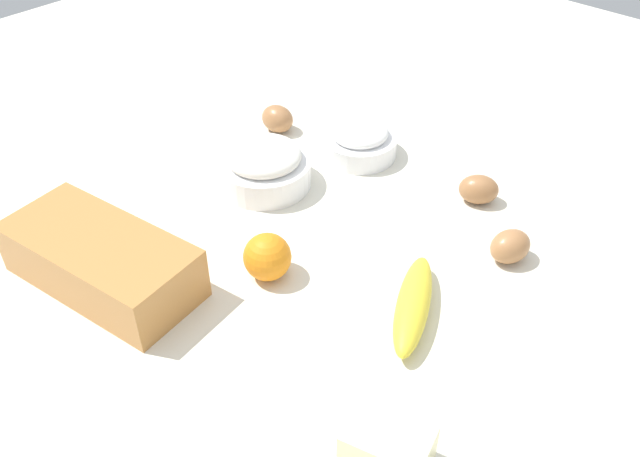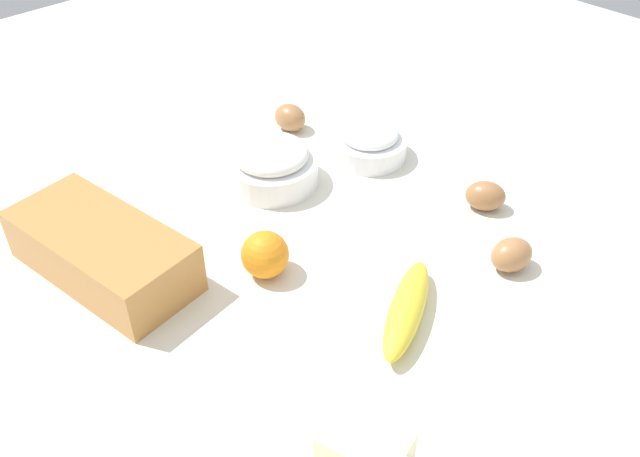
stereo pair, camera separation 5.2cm
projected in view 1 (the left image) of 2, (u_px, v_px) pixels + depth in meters
The scene contains 10 objects.
ground_plane at pixel (320, 254), 1.03m from camera, with size 2.40×2.40×0.02m, color silver.
loaf_pan at pixel (101, 260), 0.94m from camera, with size 0.30×0.17×0.08m.
flour_bowl at pixel (264, 166), 1.14m from camera, with size 0.16×0.16×0.08m.
sugar_bowl at pixel (359, 141), 1.21m from camera, with size 0.13×0.13×0.07m.
banana at pixel (413, 304), 0.91m from camera, with size 0.19×0.04×0.04m, color yellow.
orange_fruit at pixel (267, 257), 0.96m from camera, with size 0.07×0.07×0.07m, color orange.
butter_block at pixel (388, 449), 0.72m from camera, with size 0.09×0.06×0.06m, color #F4EDB2.
egg_near_butter at pixel (479, 189), 1.10m from camera, with size 0.05×0.05×0.06m, color #9D693F.
egg_beside_bowl at pixel (277, 119), 1.28m from camera, with size 0.05×0.05×0.06m, color #A06B41.
egg_loose at pixel (510, 246), 0.99m from camera, with size 0.05×0.05×0.06m, color #A77044.
Camera 1 is at (-0.53, 0.57, 0.67)m, focal length 38.41 mm.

